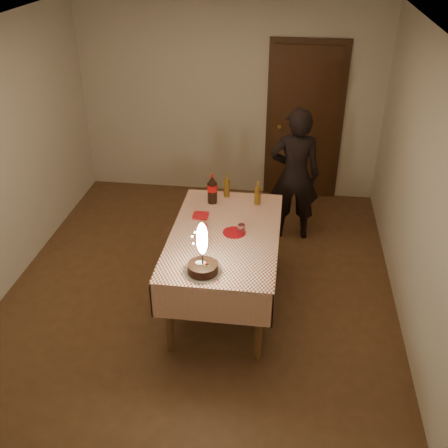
{
  "coord_description": "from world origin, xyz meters",
  "views": [
    {
      "loc": [
        0.83,
        -4.46,
        3.39
      ],
      "look_at": [
        0.28,
        -0.35,
        0.95
      ],
      "focal_mm": 42.0,
      "sensor_mm": 36.0,
      "label": 1
    }
  ],
  "objects_px": {
    "amber_bottle_right": "(258,194)",
    "photographer": "(295,175)",
    "birthday_cake": "(203,260)",
    "clear_cup": "(241,229)",
    "red_plate": "(234,233)",
    "dining_table": "(225,243)",
    "amber_bottle_left": "(227,186)",
    "cola_bottle": "(212,189)",
    "red_cup": "(203,230)"
  },
  "relations": [
    {
      "from": "amber_bottle_right",
      "to": "photographer",
      "type": "height_order",
      "value": "photographer"
    },
    {
      "from": "birthday_cake",
      "to": "clear_cup",
      "type": "bearing_deg",
      "value": 69.46
    },
    {
      "from": "red_plate",
      "to": "amber_bottle_right",
      "type": "height_order",
      "value": "amber_bottle_right"
    },
    {
      "from": "dining_table",
      "to": "amber_bottle_left",
      "type": "relative_size",
      "value": 6.75
    },
    {
      "from": "birthday_cake",
      "to": "clear_cup",
      "type": "distance_m",
      "value": 0.73
    },
    {
      "from": "cola_bottle",
      "to": "photographer",
      "type": "height_order",
      "value": "photographer"
    },
    {
      "from": "red_plate",
      "to": "amber_bottle_left",
      "type": "height_order",
      "value": "amber_bottle_left"
    },
    {
      "from": "amber_bottle_left",
      "to": "photographer",
      "type": "bearing_deg",
      "value": 42.69
    },
    {
      "from": "amber_bottle_left",
      "to": "amber_bottle_right",
      "type": "relative_size",
      "value": 1.0
    },
    {
      "from": "amber_bottle_right",
      "to": "dining_table",
      "type": "bearing_deg",
      "value": -112.5
    },
    {
      "from": "red_plate",
      "to": "amber_bottle_right",
      "type": "xyz_separation_m",
      "value": [
        0.17,
        0.61,
        0.11
      ]
    },
    {
      "from": "amber_bottle_left",
      "to": "clear_cup",
      "type": "bearing_deg",
      "value": -72.18
    },
    {
      "from": "red_cup",
      "to": "clear_cup",
      "type": "bearing_deg",
      "value": 13.82
    },
    {
      "from": "amber_bottle_left",
      "to": "photographer",
      "type": "distance_m",
      "value": 0.97
    },
    {
      "from": "birthday_cake",
      "to": "cola_bottle",
      "type": "distance_m",
      "value": 1.25
    },
    {
      "from": "cola_bottle",
      "to": "amber_bottle_right",
      "type": "relative_size",
      "value": 1.25
    },
    {
      "from": "photographer",
      "to": "red_plate",
      "type": "bearing_deg",
      "value": -111.28
    },
    {
      "from": "red_plate",
      "to": "cola_bottle",
      "type": "relative_size",
      "value": 0.69
    },
    {
      "from": "dining_table",
      "to": "photographer",
      "type": "xyz_separation_m",
      "value": [
        0.63,
        1.41,
        0.1
      ]
    },
    {
      "from": "birthday_cake",
      "to": "photographer",
      "type": "bearing_deg",
      "value": 70.44
    },
    {
      "from": "birthday_cake",
      "to": "photographer",
      "type": "height_order",
      "value": "photographer"
    },
    {
      "from": "dining_table",
      "to": "cola_bottle",
      "type": "distance_m",
      "value": 0.68
    },
    {
      "from": "amber_bottle_right",
      "to": "photographer",
      "type": "distance_m",
      "value": 0.88
    },
    {
      "from": "cola_bottle",
      "to": "photographer",
      "type": "xyz_separation_m",
      "value": [
        0.84,
        0.81,
        -0.16
      ]
    },
    {
      "from": "red_cup",
      "to": "photographer",
      "type": "xyz_separation_m",
      "value": [
        0.82,
        1.46,
        -0.06
      ]
    },
    {
      "from": "birthday_cake",
      "to": "red_cup",
      "type": "distance_m",
      "value": 0.6
    },
    {
      "from": "dining_table",
      "to": "red_plate",
      "type": "xyz_separation_m",
      "value": [
        0.09,
        0.02,
        0.11
      ]
    },
    {
      "from": "red_plate",
      "to": "amber_bottle_left",
      "type": "relative_size",
      "value": 0.86
    },
    {
      "from": "amber_bottle_right",
      "to": "photographer",
      "type": "bearing_deg",
      "value": 64.6
    },
    {
      "from": "dining_table",
      "to": "birthday_cake",
      "type": "distance_m",
      "value": 0.69
    },
    {
      "from": "amber_bottle_left",
      "to": "photographer",
      "type": "height_order",
      "value": "photographer"
    },
    {
      "from": "dining_table",
      "to": "amber_bottle_right",
      "type": "distance_m",
      "value": 0.71
    },
    {
      "from": "birthday_cake",
      "to": "amber_bottle_left",
      "type": "distance_m",
      "value": 1.4
    },
    {
      "from": "red_plate",
      "to": "red_cup",
      "type": "distance_m",
      "value": 0.3
    },
    {
      "from": "clear_cup",
      "to": "cola_bottle",
      "type": "relative_size",
      "value": 0.28
    },
    {
      "from": "clear_cup",
      "to": "amber_bottle_right",
      "type": "bearing_deg",
      "value": 80.01
    },
    {
      "from": "amber_bottle_right",
      "to": "photographer",
      "type": "xyz_separation_m",
      "value": [
        0.37,
        0.78,
        -0.13
      ]
    },
    {
      "from": "cola_bottle",
      "to": "amber_bottle_right",
      "type": "bearing_deg",
      "value": 3.41
    },
    {
      "from": "red_plate",
      "to": "amber_bottle_right",
      "type": "distance_m",
      "value": 0.64
    },
    {
      "from": "photographer",
      "to": "dining_table",
      "type": "bearing_deg",
      "value": -114.13
    },
    {
      "from": "amber_bottle_left",
      "to": "amber_bottle_right",
      "type": "height_order",
      "value": "same"
    },
    {
      "from": "birthday_cake",
      "to": "amber_bottle_left",
      "type": "height_order",
      "value": "birthday_cake"
    },
    {
      "from": "clear_cup",
      "to": "amber_bottle_right",
      "type": "xyz_separation_m",
      "value": [
        0.1,
        0.6,
        0.07
      ]
    },
    {
      "from": "red_cup",
      "to": "cola_bottle",
      "type": "xyz_separation_m",
      "value": [
        -0.01,
        0.65,
        0.1
      ]
    },
    {
      "from": "red_cup",
      "to": "clear_cup",
      "type": "xyz_separation_m",
      "value": [
        0.35,
        0.09,
        -0.01
      ]
    },
    {
      "from": "cola_bottle",
      "to": "amber_bottle_right",
      "type": "distance_m",
      "value": 0.47
    },
    {
      "from": "red_plate",
      "to": "photographer",
      "type": "height_order",
      "value": "photographer"
    },
    {
      "from": "amber_bottle_left",
      "to": "amber_bottle_right",
      "type": "distance_m",
      "value": 0.36
    },
    {
      "from": "photographer",
      "to": "clear_cup",
      "type": "bearing_deg",
      "value": -109.07
    },
    {
      "from": "dining_table",
      "to": "clear_cup",
      "type": "relative_size",
      "value": 19.11
    }
  ]
}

